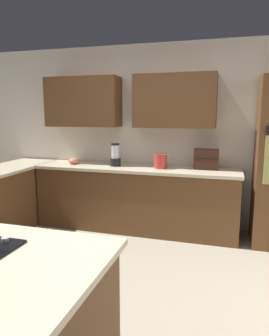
# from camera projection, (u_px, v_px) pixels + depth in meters

# --- Properties ---
(ground_plane) EXTENTS (14.00, 14.00, 0.00)m
(ground_plane) POSITION_uv_depth(u_px,v_px,m) (93.00, 295.00, 2.87)
(ground_plane) COLOR #9E937F
(wall_back) EXTENTS (6.00, 0.44, 2.60)m
(wall_back) POSITION_uv_depth(u_px,v_px,m) (144.00, 128.00, 4.57)
(wall_back) COLOR silver
(wall_back) RESTS_ON ground
(lower_cabinets_back) EXTENTS (2.80, 0.60, 0.86)m
(lower_cabinets_back) POSITION_uv_depth(u_px,v_px,m) (136.00, 200.00, 4.45)
(lower_cabinets_back) COLOR brown
(lower_cabinets_back) RESTS_ON ground
(countertop_back) EXTENTS (2.84, 0.64, 0.04)m
(countertop_back) POSITION_uv_depth(u_px,v_px,m) (136.00, 168.00, 4.37)
(countertop_back) COLOR beige
(countertop_back) RESTS_ON lower_cabinets_back
(blender) EXTENTS (0.15, 0.15, 0.32)m
(blender) POSITION_uv_depth(u_px,v_px,m) (115.00, 156.00, 4.43)
(blender) COLOR black
(blender) RESTS_ON countertop_back
(mixing_bowl) EXTENTS (0.16, 0.16, 0.09)m
(mixing_bowl) POSITION_uv_depth(u_px,v_px,m) (74.00, 161.00, 4.63)
(mixing_bowl) COLOR #CC724C
(mixing_bowl) RESTS_ON countertop_back
(spice_rack) EXTENTS (0.32, 0.11, 0.28)m
(spice_rack) POSITION_uv_depth(u_px,v_px,m) (206.00, 159.00, 4.15)
(spice_rack) COLOR #381E14
(spice_rack) RESTS_ON countertop_back
(kettle) EXTENTS (0.17, 0.17, 0.19)m
(kettle) POSITION_uv_depth(u_px,v_px,m) (160.00, 161.00, 4.26)
(kettle) COLOR red
(kettle) RESTS_ON countertop_back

